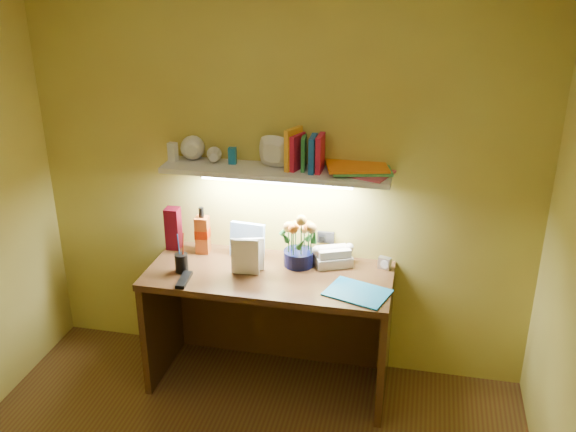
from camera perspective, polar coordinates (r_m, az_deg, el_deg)
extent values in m
cube|color=#32200D|center=(3.86, -1.65, -9.99)|extent=(1.40, 0.60, 0.75)
cube|color=#B5B6BA|center=(3.74, 8.59, -4.15)|extent=(0.08, 0.06, 0.07)
cube|color=#520615|center=(3.97, -10.16, -1.08)|extent=(0.09, 0.09, 0.26)
cylinder|color=black|center=(3.70, -9.48, -3.60)|extent=(0.09, 0.09, 0.18)
cube|color=black|center=(3.62, -9.22, -5.61)|extent=(0.07, 0.19, 0.02)
cube|color=#1674B0|center=(3.48, 6.19, -6.78)|extent=(0.38, 0.33, 0.01)
imported|color=white|center=(3.63, -5.10, -3.56)|extent=(0.16, 0.03, 0.22)
imported|color=white|center=(3.66, -4.45, -3.46)|extent=(0.15, 0.05, 0.20)
cube|color=white|center=(3.61, -1.15, 3.96)|extent=(1.30, 0.25, 0.03)
imported|color=white|center=(3.74, -8.56, 5.50)|extent=(0.17, 0.17, 0.11)
imported|color=white|center=(3.68, -6.63, 5.11)|extent=(0.11, 0.11, 0.08)
imported|color=white|center=(3.59, -1.46, 4.50)|extent=(0.21, 0.21, 0.05)
cube|color=white|center=(3.79, -10.20, 5.64)|extent=(0.06, 0.05, 0.11)
cube|color=#1674B0|center=(3.69, -4.96, 5.36)|extent=(0.05, 0.04, 0.10)
cube|color=#C4183D|center=(3.57, 0.84, 5.71)|extent=(0.07, 0.14, 0.20)
cube|color=yellow|center=(3.57, 0.48, 5.99)|extent=(0.08, 0.15, 0.24)
cube|color=blue|center=(3.54, 2.23, 5.54)|extent=(0.04, 0.15, 0.20)
cube|color=#2A7B3C|center=(3.57, 1.41, 5.61)|extent=(0.03, 0.12, 0.19)
cube|color=#C4183D|center=(3.55, 2.88, 5.60)|extent=(0.03, 0.15, 0.21)
cube|color=#D64D72|center=(3.56, 6.68, 3.90)|extent=(0.36, 0.31, 0.01)
cube|color=#4AAF5C|center=(3.57, 6.53, 4.19)|extent=(0.37, 0.30, 0.01)
cube|color=orange|center=(3.57, 6.15, 4.46)|extent=(0.38, 0.32, 0.01)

